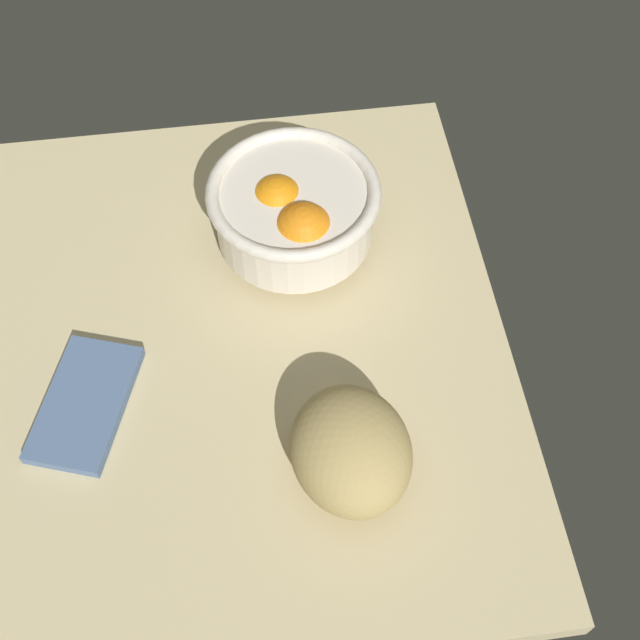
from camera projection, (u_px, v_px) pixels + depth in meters
The scene contains 4 objects.
ground_plane at pixel (240, 349), 94.41cm from camera, with size 70.54×60.37×3.00cm, color #CFBB8A.
fruit_bowl at pixel (294, 211), 96.01cm from camera, with size 20.18×20.18×10.35cm.
bread_loaf at pixel (351, 450), 81.04cm from camera, with size 14.04×11.95×9.12cm, color tan.
napkin_folded at pixel (85, 404), 88.16cm from camera, with size 15.11×8.38×1.38cm, color slate.
Camera 1 is at (49.35, 2.57, 79.53)cm, focal length 46.32 mm.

